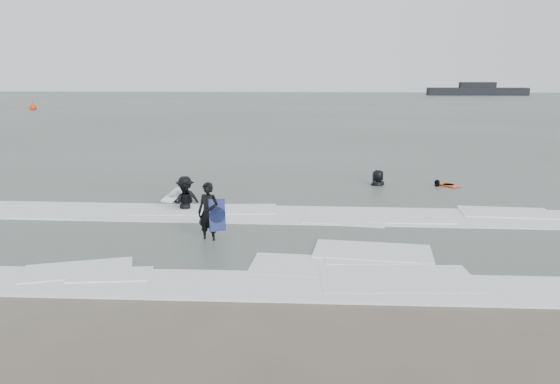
# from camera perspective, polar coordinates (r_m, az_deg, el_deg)

# --- Properties ---
(ground) EXTENTS (320.00, 320.00, 0.00)m
(ground) POSITION_cam_1_polar(r_m,az_deg,el_deg) (13.55, -1.53, -8.96)
(ground) COLOR brown
(ground) RESTS_ON ground
(sea) EXTENTS (320.00, 320.00, 0.00)m
(sea) POSITION_cam_1_polar(r_m,az_deg,el_deg) (92.72, 3.36, 9.01)
(sea) COLOR #47544C
(sea) RESTS_ON ground
(surfer_centre) EXTENTS (0.77, 0.62, 1.83)m
(surfer_centre) POSITION_cam_1_polar(r_m,az_deg,el_deg) (16.50, -7.43, -5.19)
(surfer_centre) COLOR black
(surfer_centre) RESTS_ON ground
(surfer_wading) EXTENTS (0.82, 0.65, 1.62)m
(surfer_wading) POSITION_cam_1_polar(r_m,az_deg,el_deg) (20.45, -9.94, -1.90)
(surfer_wading) COLOR black
(surfer_wading) RESTS_ON ground
(surfer_breaker) EXTENTS (1.26, 0.73, 1.94)m
(surfer_breaker) POSITION_cam_1_polar(r_m,az_deg,el_deg) (21.50, -9.84, -1.22)
(surfer_breaker) COLOR black
(surfer_breaker) RESTS_ON ground
(surfer_right_near) EXTENTS (0.81, 0.94, 1.51)m
(surfer_right_near) POSITION_cam_1_polar(r_m,az_deg,el_deg) (25.26, 16.10, 0.45)
(surfer_right_near) COLOR black
(surfer_right_near) RESTS_ON ground
(surfer_right_far) EXTENTS (1.11, 0.97, 1.91)m
(surfer_right_far) POSITION_cam_1_polar(r_m,az_deg,el_deg) (24.90, 10.17, 0.58)
(surfer_right_far) COLOR black
(surfer_right_far) RESTS_ON ground
(surf_foam) EXTENTS (30.03, 9.06, 0.09)m
(surf_foam) POSITION_cam_1_polar(r_m,az_deg,el_deg) (17.03, -0.31, -4.40)
(surf_foam) COLOR white
(surf_foam) RESTS_ON ground
(bodyboards) EXTENTS (12.02, 9.61, 1.25)m
(bodyboards) POSITION_cam_1_polar(r_m,az_deg,el_deg) (20.21, 1.73, -0.44)
(bodyboards) COLOR #101B4E
(bodyboards) RESTS_ON ground
(buoy) EXTENTS (1.00, 1.00, 1.65)m
(buoy) POSITION_cam_1_polar(r_m,az_deg,el_deg) (87.89, -24.39, 8.04)
(buoy) COLOR red
(buoy) RESTS_ON ground
(vessel_horizon) EXTENTS (24.88, 4.44, 3.38)m
(vessel_horizon) POSITION_cam_1_polar(r_m,az_deg,el_deg) (151.52, 19.90, 9.93)
(vessel_horizon) COLOR black
(vessel_horizon) RESTS_ON ground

